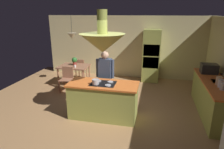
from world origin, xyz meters
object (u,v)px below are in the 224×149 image
Objects in this scene: potted_plant_on_table at (74,61)px; canister_sugar at (221,84)px; canister_tea at (219,81)px; chair_facing_island at (67,78)px; chair_by_back_wall at (80,68)px; kitchen_island at (103,100)px; dining_table at (74,68)px; cooking_pot_on_cooktop at (95,82)px; oven_tower at (151,56)px; microwave_on_counter at (209,69)px; person_at_island at (105,75)px; cup_on_table at (75,66)px; canister_flour at (223,86)px.

canister_sugar is (4.54, -1.85, 0.11)m from potted_plant_on_table.
canister_sugar is 0.18m from canister_tea.
chair_facing_island is 1.29m from chair_by_back_wall.
dining_table is at bearing 128.99° from kitchen_island.
chair_facing_island reaches higher than dining_table.
potted_plant_on_table is 1.42× the size of canister_tea.
potted_plant_on_table reaches higher than chair_facing_island.
cooking_pot_on_cooktop is at bearing -45.79° from chair_facing_island.
oven_tower is at bearing 71.26° from kitchen_island.
microwave_on_counter reaches higher than canister_sugar.
canister_tea is at bearing 10.61° from kitchen_island.
person_at_island is at bearing 173.92° from canister_sugar.
microwave_on_counter is at bearing 1.27° from chair_facing_island.
kitchen_island is at bearing -108.74° from oven_tower.
cup_on_table is (0.14, -0.31, -0.12)m from potted_plant_on_table.
microwave_on_counter is at bearing 90.00° from canister_flour.
oven_tower is 1.25× the size of person_at_island.
chair_facing_island is (0.00, -0.65, -0.15)m from dining_table.
chair_facing_island is 1.89× the size of microwave_on_counter.
oven_tower is 9.68× the size of canister_tea.
oven_tower is 2.99m from cup_on_table.
canister_tea is at bearing 154.00° from chair_by_back_wall.
cup_on_table is at bearing 124.78° from cooking_pot_on_cooktop.
canister_tea is 1.18× the size of cooking_pot_on_cooktop.
canister_tea is (0.00, 0.18, 0.01)m from canister_sugar.
microwave_on_counter reaches higher than canister_tea.
chair_facing_island and chair_by_back_wall have the same top height.
chair_facing_island is 0.55m from cup_on_table.
dining_table is 11.92× the size of cup_on_table.
chair_facing_island is at bearing 168.53° from canister_tea.
person_at_island is at bearing 170.50° from canister_flour.
canister_tea reaches higher than chair_by_back_wall.
canister_flour is (1.74, -3.07, 0.00)m from oven_tower.
canister_sugar is 1.20m from microwave_on_counter.
cooking_pot_on_cooktop is (-1.26, -3.37, -0.01)m from oven_tower.
chair_by_back_wall is 4.92× the size of canister_flour.
chair_by_back_wall is 0.69m from potted_plant_on_table.
kitchen_island is at bearing -176.53° from canister_flour.
chair_facing_island is 4.10× the size of canister_tea.
dining_table is 6.07× the size of canister_flour.
canister_tea is at bearing -2.61° from person_at_island.
cooking_pot_on_cooktop is at bearing -167.56° from canister_tea.
dining_table is at bearing 90.00° from chair_facing_island.
chair_facing_island is at bearing -90.00° from dining_table.
canister_tea reaches higher than dining_table.
canister_tea is (2.84, 0.53, 0.57)m from kitchen_island.
canister_tea is (4.40, -1.36, 0.24)m from cup_on_table.
canister_sugar is at bearing 152.19° from chair_by_back_wall.
cup_on_table is (0.14, -0.86, 0.30)m from chair_by_back_wall.
person_at_island is at bearing -40.24° from cup_on_table.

